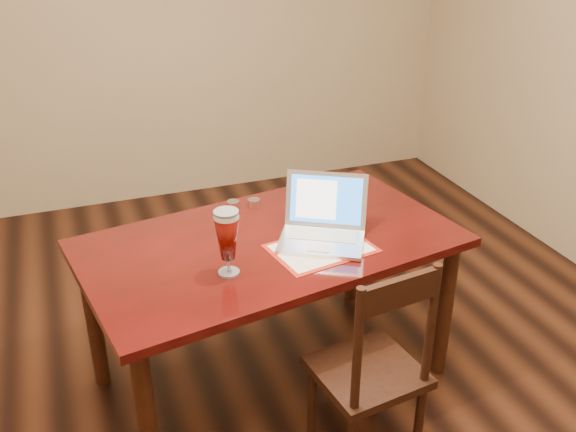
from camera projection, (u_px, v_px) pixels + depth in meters
name	position (u px, v px, depth m)	size (l,w,h in m)	color
ground	(269.00, 405.00, 2.96)	(5.00, 5.00, 0.00)	black
room_shell	(263.00, 10.00, 2.17)	(4.51, 5.01, 2.71)	tan
dining_table	(271.00, 256.00, 2.84)	(1.75, 1.17, 1.04)	#4A0A09
dining_chair	(372.00, 370.00, 2.51)	(0.45, 0.43, 0.94)	black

